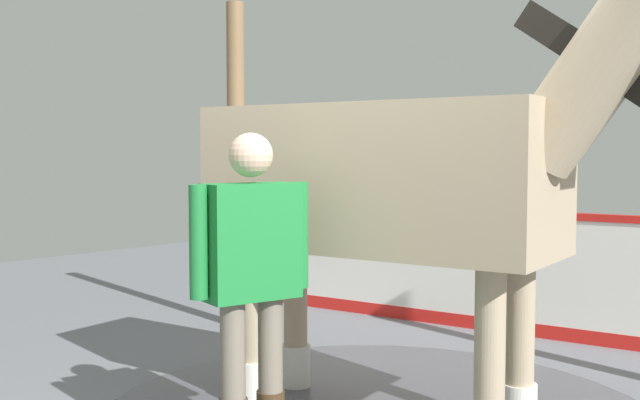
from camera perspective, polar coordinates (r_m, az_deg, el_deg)
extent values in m
cube|color=white|center=(6.90, 14.67, -5.51)|extent=(0.93, 5.74, 1.03)
cube|color=red|center=(6.84, 14.75, -1.02)|extent=(0.95, 5.75, 0.06)
cube|color=red|center=(6.99, 14.61, -9.17)|extent=(0.94, 5.74, 0.12)
cylinder|color=olive|center=(6.99, -6.25, 2.54)|extent=(0.16, 0.16, 2.93)
cube|color=tan|center=(4.52, 4.49, 1.65)|extent=(1.15, 2.16, 0.85)
cylinder|color=tan|center=(4.55, 14.66, -10.36)|extent=(0.16, 0.16, 1.02)
cylinder|color=tan|center=(4.12, 12.50, -11.80)|extent=(0.16, 0.16, 1.02)
cylinder|color=tan|center=(5.25, -1.83, -8.34)|extent=(0.16, 0.16, 1.02)
cylinder|color=silver|center=(5.34, -1.82, -12.19)|extent=(0.20, 0.20, 0.29)
cylinder|color=tan|center=(4.89, -5.06, -9.27)|extent=(0.16, 0.16, 1.02)
cylinder|color=silver|center=(4.98, -5.03, -13.39)|extent=(0.20, 0.20, 0.29)
cylinder|color=tan|center=(4.09, 19.39, 8.32)|extent=(0.50, 0.89, 0.98)
cube|color=black|center=(4.10, 19.43, 10.10)|extent=(0.17, 0.77, 0.60)
cylinder|color=black|center=(5.17, -6.49, 0.79)|extent=(0.22, 0.71, 0.35)
cylinder|color=slate|center=(4.01, -6.51, -11.01)|extent=(0.13, 0.13, 0.51)
cylinder|color=slate|center=(4.11, -3.71, -10.62)|extent=(0.13, 0.13, 0.51)
cube|color=#1E7F38|center=(3.96, -5.14, -3.07)|extent=(0.53, 0.33, 0.60)
cylinder|color=#1E7F38|center=(3.82, -9.04, -3.11)|extent=(0.09, 0.09, 0.57)
cylinder|color=#1E7F38|center=(4.10, -1.50, -2.60)|extent=(0.09, 0.09, 0.57)
sphere|color=beige|center=(3.93, -5.18, 3.35)|extent=(0.23, 0.23, 0.23)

